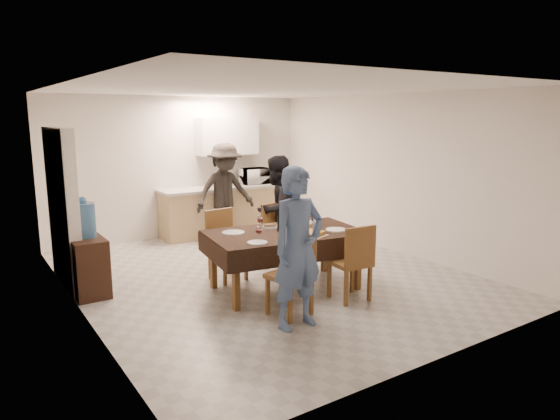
# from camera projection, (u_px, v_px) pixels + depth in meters

# --- Properties ---
(floor) EXTENTS (5.00, 6.00, 0.02)m
(floor) POSITION_uv_depth(u_px,v_px,m) (266.00, 275.00, 7.12)
(floor) COLOR #AEAEA9
(floor) RESTS_ON ground
(ceiling) EXTENTS (5.00, 6.00, 0.02)m
(ceiling) POSITION_uv_depth(u_px,v_px,m) (265.00, 89.00, 6.63)
(ceiling) COLOR white
(ceiling) RESTS_ON wall_back
(wall_back) EXTENTS (5.00, 0.02, 2.60)m
(wall_back) POSITION_uv_depth(u_px,v_px,m) (181.00, 167.00, 9.33)
(wall_back) COLOR white
(wall_back) RESTS_ON floor
(wall_front) EXTENTS (5.00, 0.02, 2.60)m
(wall_front) POSITION_uv_depth(u_px,v_px,m) (445.00, 224.00, 4.42)
(wall_front) COLOR white
(wall_front) RESTS_ON floor
(wall_left) EXTENTS (0.02, 6.00, 2.60)m
(wall_left) POSITION_uv_depth(u_px,v_px,m) (74.00, 203.00, 5.52)
(wall_left) COLOR white
(wall_left) RESTS_ON floor
(wall_right) EXTENTS (0.02, 6.00, 2.60)m
(wall_right) POSITION_uv_depth(u_px,v_px,m) (394.00, 174.00, 8.23)
(wall_right) COLOR white
(wall_right) RESTS_ON floor
(stub_partition) EXTENTS (0.15, 1.40, 2.10)m
(stub_partition) POSITION_uv_depth(u_px,v_px,m) (63.00, 208.00, 6.59)
(stub_partition) COLOR white
(stub_partition) RESTS_ON floor
(kitchen_base_cabinet) EXTENTS (2.20, 0.60, 0.86)m
(kitchen_base_cabinet) POSITION_uv_depth(u_px,v_px,m) (219.00, 212.00, 9.56)
(kitchen_base_cabinet) COLOR tan
(kitchen_base_cabinet) RESTS_ON floor
(kitchen_worktop) EXTENTS (2.24, 0.64, 0.05)m
(kitchen_worktop) POSITION_uv_depth(u_px,v_px,m) (218.00, 188.00, 9.47)
(kitchen_worktop) COLOR #B1B1AC
(kitchen_worktop) RESTS_ON kitchen_base_cabinet
(upper_cabinet) EXTENTS (1.20, 0.34, 0.70)m
(upper_cabinet) POSITION_uv_depth(u_px,v_px,m) (228.00, 136.00, 9.57)
(upper_cabinet) COLOR white
(upper_cabinet) RESTS_ON wall_back
(dining_table) EXTENTS (2.12, 1.43, 0.77)m
(dining_table) POSITION_uv_depth(u_px,v_px,m) (285.00, 234.00, 6.45)
(dining_table) COLOR black
(dining_table) RESTS_ON floor
(chair_near_left) EXTENTS (0.51, 0.52, 0.52)m
(chair_near_left) POSITION_uv_depth(u_px,v_px,m) (294.00, 268.00, 5.54)
(chair_near_left) COLOR brown
(chair_near_left) RESTS_ON floor
(chair_near_right) EXTENTS (0.47, 0.47, 0.52)m
(chair_near_right) POSITION_uv_depth(u_px,v_px,m) (355.00, 255.00, 6.03)
(chair_near_right) COLOR brown
(chair_near_right) RESTS_ON floor
(chair_far_left) EXTENTS (0.49, 0.49, 0.52)m
(chair_far_left) POSITION_uv_depth(u_px,v_px,m) (231.00, 239.00, 6.77)
(chair_far_left) COLOR brown
(chair_far_left) RESTS_ON floor
(chair_far_right) EXTENTS (0.50, 0.51, 0.52)m
(chair_far_right) POSITION_uv_depth(u_px,v_px,m) (285.00, 231.00, 7.25)
(chair_far_right) COLOR brown
(chair_far_right) RESTS_ON floor
(console) EXTENTS (0.40, 0.80, 0.74)m
(console) POSITION_uv_depth(u_px,v_px,m) (87.00, 265.00, 6.36)
(console) COLOR #321D10
(console) RESTS_ON floor
(water_jug) EXTENTS (0.29, 0.29, 0.44)m
(water_jug) POSITION_uv_depth(u_px,v_px,m) (84.00, 220.00, 6.25)
(water_jug) COLOR teal
(water_jug) RESTS_ON console
(wine_bottle) EXTENTS (0.07, 0.07, 0.29)m
(wine_bottle) POSITION_uv_depth(u_px,v_px,m) (280.00, 220.00, 6.42)
(wine_bottle) COLOR black
(wine_bottle) RESTS_ON dining_table
(water_pitcher) EXTENTS (0.13, 0.13, 0.20)m
(water_pitcher) POSITION_uv_depth(u_px,v_px,m) (309.00, 222.00, 6.57)
(water_pitcher) COLOR white
(water_pitcher) RESTS_ON dining_table
(savoury_tart) EXTENTS (0.53, 0.46, 0.05)m
(savoury_tart) POSITION_uv_depth(u_px,v_px,m) (309.00, 234.00, 6.18)
(savoury_tart) COLOR #B68335
(savoury_tart) RESTS_ON dining_table
(salad_bowl) EXTENTS (0.16, 0.16, 0.06)m
(salad_bowl) POSITION_uv_depth(u_px,v_px,m) (296.00, 224.00, 6.74)
(salad_bowl) COLOR silver
(salad_bowl) RESTS_ON dining_table
(mushroom_dish) EXTENTS (0.20, 0.20, 0.03)m
(mushroom_dish) POSITION_uv_depth(u_px,v_px,m) (270.00, 227.00, 6.64)
(mushroom_dish) COLOR silver
(mushroom_dish) RESTS_ON dining_table
(wine_glass_a) EXTENTS (0.09, 0.09, 0.19)m
(wine_glass_a) POSITION_uv_depth(u_px,v_px,m) (259.00, 234.00, 5.92)
(wine_glass_a) COLOR white
(wine_glass_a) RESTS_ON dining_table
(wine_glass_b) EXTENTS (0.08, 0.08, 0.17)m
(wine_glass_b) POSITION_uv_depth(u_px,v_px,m) (308.00, 217.00, 6.93)
(wine_glass_b) COLOR white
(wine_glass_b) RESTS_ON dining_table
(wine_glass_c) EXTENTS (0.08, 0.08, 0.18)m
(wine_glass_c) POSITION_uv_depth(u_px,v_px,m) (260.00, 223.00, 6.56)
(wine_glass_c) COLOR white
(wine_glass_c) RESTS_ON dining_table
(plate_near_left) EXTENTS (0.24, 0.24, 0.01)m
(plate_near_left) POSITION_uv_depth(u_px,v_px,m) (257.00, 243.00, 5.87)
(plate_near_left) COLOR silver
(plate_near_left) RESTS_ON dining_table
(plate_near_right) EXTENTS (0.27, 0.27, 0.02)m
(plate_near_right) POSITION_uv_depth(u_px,v_px,m) (336.00, 230.00, 6.52)
(plate_near_right) COLOR silver
(plate_near_right) RESTS_ON dining_table
(plate_far_left) EXTENTS (0.28, 0.28, 0.02)m
(plate_far_left) POSITION_uv_depth(u_px,v_px,m) (233.00, 233.00, 6.36)
(plate_far_left) COLOR silver
(plate_far_left) RESTS_ON dining_table
(plate_far_right) EXTENTS (0.26, 0.26, 0.01)m
(plate_far_right) POSITION_uv_depth(u_px,v_px,m) (309.00, 222.00, 7.01)
(plate_far_right) COLOR silver
(plate_far_right) RESTS_ON dining_table
(microwave) EXTENTS (0.56, 0.38, 0.31)m
(microwave) POSITION_uv_depth(u_px,v_px,m) (255.00, 176.00, 9.88)
(microwave) COLOR white
(microwave) RESTS_ON kitchen_worktop
(person_near) EXTENTS (0.65, 0.45, 1.74)m
(person_near) POSITION_uv_depth(u_px,v_px,m) (298.00, 248.00, 5.26)
(person_near) COLOR #4C6693
(person_near) RESTS_ON floor
(person_far) EXTENTS (0.97, 0.87, 1.66)m
(person_far) POSITION_uv_depth(u_px,v_px,m) (276.00, 210.00, 7.59)
(person_far) COLOR black
(person_far) RESTS_ON floor
(person_kitchen) EXTENTS (1.14, 0.65, 1.76)m
(person_kitchen) POSITION_uv_depth(u_px,v_px,m) (225.00, 192.00, 9.06)
(person_kitchen) COLOR black
(person_kitchen) RESTS_ON floor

